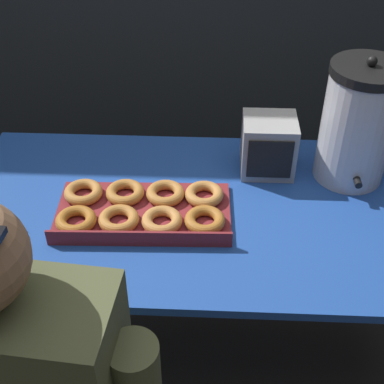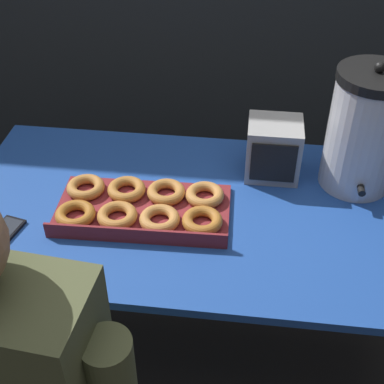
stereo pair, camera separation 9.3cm
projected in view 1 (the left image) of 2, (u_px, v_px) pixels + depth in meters
The scene contains 6 objects.
ground_plane at pixel (207, 357), 2.11m from camera, with size 12.00×12.00×0.00m, color #2D2B28.
folding_table at pixel (212, 219), 1.65m from camera, with size 1.55×0.78×0.78m.
donut_box at pixel (143, 209), 1.59m from camera, with size 0.53×0.30×0.05m.
coffee_urn at pixel (358, 124), 1.64m from camera, with size 0.23×0.26×0.41m.
cell_phone at pixel (3, 243), 1.50m from camera, with size 0.10×0.15×0.01m.
space_heater at pixel (268, 146), 1.72m from camera, with size 0.17×0.16×0.19m.
Camera 1 is at (-0.01, -1.24, 1.84)m, focal length 50.00 mm.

